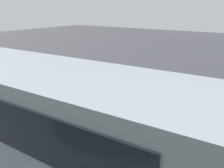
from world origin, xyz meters
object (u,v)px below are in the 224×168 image
(spectator_left, at_px, (100,104))
(tour_bus, at_px, (38,123))
(parked_motorcycle_silver, at_px, (81,120))
(stunt_motorcycle, at_px, (106,72))
(spectator_far_left, at_px, (115,111))
(spectator_centre, at_px, (70,97))
(parked_motorcycle_dark, at_px, (128,141))

(spectator_left, bearing_deg, tour_bus, 95.33)
(tour_bus, height_order, spectator_left, tour_bus)
(parked_motorcycle_silver, height_order, stunt_motorcycle, stunt_motorcycle)
(spectator_far_left, relative_size, spectator_centre, 1.06)
(spectator_far_left, height_order, parked_motorcycle_dark, spectator_far_left)
(spectator_far_left, distance_m, spectator_left, 1.05)
(spectator_far_left, height_order, stunt_motorcycle, spectator_far_left)
(stunt_motorcycle, bearing_deg, tour_bus, 113.72)
(parked_motorcycle_dark, bearing_deg, tour_bus, 54.32)
(tour_bus, height_order, parked_motorcycle_dark, tour_bus)
(spectator_far_left, xyz_separation_m, spectator_left, (0.98, -0.37, -0.09))
(spectator_left, bearing_deg, parked_motorcycle_dark, 153.49)
(tour_bus, distance_m, stunt_motorcycle, 8.78)
(spectator_far_left, bearing_deg, tour_bus, 75.77)
(spectator_left, relative_size, spectator_centre, 0.98)
(spectator_centre, distance_m, parked_motorcycle_dark, 3.41)
(spectator_far_left, relative_size, spectator_left, 1.08)
(parked_motorcycle_dark, bearing_deg, spectator_left, -26.51)
(parked_motorcycle_silver, distance_m, stunt_motorcycle, 6.28)
(tour_bus, xyz_separation_m, spectator_left, (0.29, -3.11, -0.65))
(tour_bus, bearing_deg, parked_motorcycle_dark, -125.68)
(spectator_far_left, xyz_separation_m, parked_motorcycle_dark, (-0.87, 0.55, -0.60))
(tour_bus, distance_m, spectator_left, 3.19)
(parked_motorcycle_dark, relative_size, stunt_motorcycle, 1.01)
(spectator_left, distance_m, spectator_centre, 1.45)
(parked_motorcycle_silver, relative_size, parked_motorcycle_dark, 0.99)
(tour_bus, xyz_separation_m, parked_motorcycle_silver, (0.67, -2.38, -1.16))
(spectator_far_left, height_order, spectator_left, spectator_far_left)
(spectator_centre, bearing_deg, stunt_motorcycle, -70.63)
(spectator_far_left, bearing_deg, stunt_motorcycle, -51.33)
(parked_motorcycle_silver, distance_m, parked_motorcycle_dark, 2.25)
(spectator_centre, bearing_deg, spectator_far_left, 175.82)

